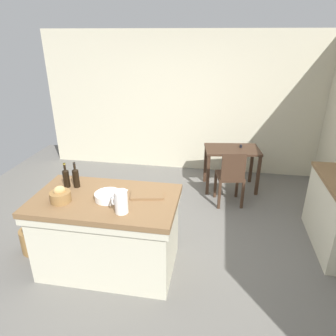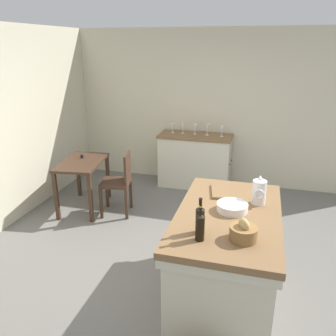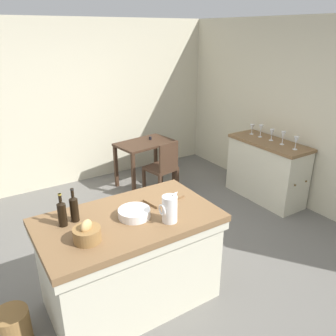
% 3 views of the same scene
% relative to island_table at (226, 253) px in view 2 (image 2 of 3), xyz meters
% --- Properties ---
extents(ground_plane, '(6.76, 6.76, 0.00)m').
position_rel_island_table_xyz_m(ground_plane, '(0.44, 0.45, -0.49)').
color(ground_plane, '#66635E').
extents(wall_right, '(0.12, 5.20, 2.60)m').
position_rel_island_table_xyz_m(wall_right, '(3.04, 0.45, 0.81)').
color(wall_right, beige).
rests_on(wall_right, ground).
extents(island_table, '(1.56, 0.91, 0.91)m').
position_rel_island_table_xyz_m(island_table, '(0.00, 0.00, 0.00)').
color(island_table, brown).
rests_on(island_table, ground).
extents(side_cabinet, '(0.52, 1.23, 0.91)m').
position_rel_island_table_xyz_m(side_cabinet, '(2.70, 0.84, -0.03)').
color(side_cabinet, brown).
rests_on(side_cabinet, ground).
extents(writing_desk, '(0.97, 0.68, 0.79)m').
position_rel_island_table_xyz_m(writing_desk, '(1.40, 2.25, 0.13)').
color(writing_desk, '#3D281C').
rests_on(writing_desk, ground).
extents(wooden_chair, '(0.47, 0.47, 0.92)m').
position_rel_island_table_xyz_m(wooden_chair, '(1.38, 1.66, 0.01)').
color(wooden_chair, '#3D281C').
rests_on(wooden_chair, ground).
extents(pitcher, '(0.17, 0.13, 0.28)m').
position_rel_island_table_xyz_m(pitcher, '(0.27, -0.25, 0.54)').
color(pitcher, white).
rests_on(pitcher, island_table).
extents(wash_bowl, '(0.28, 0.28, 0.07)m').
position_rel_island_table_xyz_m(wash_bowl, '(0.05, -0.02, 0.46)').
color(wash_bowl, white).
rests_on(wash_bowl, island_table).
extents(bread_basket, '(0.21, 0.21, 0.18)m').
position_rel_island_table_xyz_m(bread_basket, '(-0.42, -0.15, 0.48)').
color(bread_basket, olive).
rests_on(bread_basket, island_table).
extents(cutting_board, '(0.39, 0.26, 0.02)m').
position_rel_island_table_xyz_m(cutting_board, '(0.43, 0.12, 0.43)').
color(cutting_board, brown).
rests_on(cutting_board, island_table).
extents(wine_bottle_dark, '(0.07, 0.07, 0.30)m').
position_rel_island_table_xyz_m(wine_bottle_dark, '(-0.40, 0.19, 0.54)').
color(wine_bottle_dark, black).
rests_on(wine_bottle_dark, island_table).
extents(wine_bottle_amber, '(0.07, 0.07, 0.29)m').
position_rel_island_table_xyz_m(wine_bottle_amber, '(-0.51, 0.17, 0.54)').
color(wine_bottle_amber, black).
rests_on(wine_bottle_amber, island_table).
extents(wine_glass_far_left, '(0.07, 0.07, 0.18)m').
position_rel_island_table_xyz_m(wine_glass_far_left, '(2.70, 0.40, 0.55)').
color(wine_glass_far_left, white).
rests_on(wine_glass_far_left, side_cabinet).
extents(wine_glass_left, '(0.07, 0.07, 0.19)m').
position_rel_island_table_xyz_m(wine_glass_left, '(2.73, 0.64, 0.55)').
color(wine_glass_left, white).
rests_on(wine_glass_left, side_cabinet).
extents(wine_glass_middle, '(0.07, 0.07, 0.17)m').
position_rel_island_table_xyz_m(wine_glass_middle, '(2.75, 0.86, 0.54)').
color(wine_glass_middle, white).
rests_on(wine_glass_middle, side_cabinet).
extents(wine_glass_right, '(0.07, 0.07, 0.19)m').
position_rel_island_table_xyz_m(wine_glass_right, '(2.74, 1.06, 0.55)').
color(wine_glass_right, white).
rests_on(wine_glass_right, side_cabinet).
extents(wine_glass_far_right, '(0.07, 0.07, 0.15)m').
position_rel_island_table_xyz_m(wine_glass_far_right, '(2.74, 1.24, 0.53)').
color(wine_glass_far_right, white).
rests_on(wine_glass_far_right, side_cabinet).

